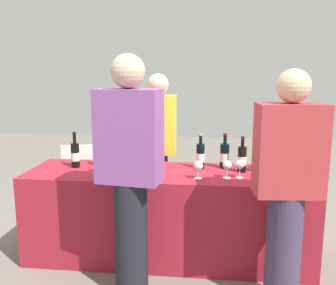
% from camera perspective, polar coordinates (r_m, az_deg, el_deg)
% --- Properties ---
extents(ground_plane, '(12.00, 12.00, 0.00)m').
position_cam_1_polar(ground_plane, '(3.41, 0.00, -16.86)').
color(ground_plane, slate).
extents(tasting_table, '(2.37, 0.69, 0.76)m').
position_cam_1_polar(tasting_table, '(3.25, 0.00, -10.95)').
color(tasting_table, maroon).
rests_on(tasting_table, ground_plane).
extents(wine_bottle_0, '(0.07, 0.07, 0.31)m').
position_cam_1_polar(wine_bottle_0, '(3.35, -14.02, -1.84)').
color(wine_bottle_0, black).
rests_on(wine_bottle_0, tasting_table).
extents(wine_bottle_1, '(0.07, 0.07, 0.29)m').
position_cam_1_polar(wine_bottle_1, '(3.35, -10.19, -1.76)').
color(wine_bottle_1, black).
rests_on(wine_bottle_1, tasting_table).
extents(wine_bottle_2, '(0.08, 0.08, 0.31)m').
position_cam_1_polar(wine_bottle_2, '(3.30, -7.07, -1.77)').
color(wine_bottle_2, black).
rests_on(wine_bottle_2, tasting_table).
extents(wine_bottle_3, '(0.07, 0.07, 0.31)m').
position_cam_1_polar(wine_bottle_3, '(3.22, 4.98, -2.04)').
color(wine_bottle_3, black).
rests_on(wine_bottle_3, tasting_table).
extents(wine_bottle_4, '(0.08, 0.08, 0.31)m').
position_cam_1_polar(wine_bottle_4, '(3.26, 8.67, -1.99)').
color(wine_bottle_4, black).
rests_on(wine_bottle_4, tasting_table).
extents(wine_bottle_5, '(0.07, 0.07, 0.30)m').
position_cam_1_polar(wine_bottle_5, '(3.16, 11.27, -2.48)').
color(wine_bottle_5, black).
rests_on(wine_bottle_5, tasting_table).
extents(wine_bottle_6, '(0.08, 0.08, 0.33)m').
position_cam_1_polar(wine_bottle_6, '(3.18, 14.14, -2.38)').
color(wine_bottle_6, black).
rests_on(wine_bottle_6, tasting_table).
extents(wine_bottle_7, '(0.08, 0.08, 0.32)m').
position_cam_1_polar(wine_bottle_7, '(3.25, 15.59, -2.16)').
color(wine_bottle_7, black).
rests_on(wine_bottle_7, tasting_table).
extents(wine_glass_0, '(0.08, 0.08, 0.15)m').
position_cam_1_polar(wine_glass_0, '(3.14, -10.65, -2.67)').
color(wine_glass_0, silver).
rests_on(wine_glass_0, tasting_table).
extents(wine_glass_1, '(0.08, 0.08, 0.14)m').
position_cam_1_polar(wine_glass_1, '(2.91, 4.67, -3.65)').
color(wine_glass_1, silver).
rests_on(wine_glass_1, tasting_table).
extents(wine_glass_2, '(0.07, 0.07, 0.14)m').
position_cam_1_polar(wine_glass_2, '(2.96, 9.05, -3.53)').
color(wine_glass_2, silver).
rests_on(wine_glass_2, tasting_table).
extents(wine_glass_3, '(0.07, 0.07, 0.15)m').
position_cam_1_polar(wine_glass_3, '(2.98, 10.95, -3.41)').
color(wine_glass_3, silver).
rests_on(wine_glass_3, tasting_table).
extents(wine_glass_4, '(0.07, 0.07, 0.14)m').
position_cam_1_polar(wine_glass_4, '(2.96, 14.83, -3.84)').
color(wine_glass_4, silver).
rests_on(wine_glass_4, tasting_table).
extents(wine_glass_5, '(0.07, 0.07, 0.14)m').
position_cam_1_polar(wine_glass_5, '(2.95, 16.42, -4.00)').
color(wine_glass_5, silver).
rests_on(wine_glass_5, tasting_table).
extents(server_pouring, '(0.36, 0.21, 1.56)m').
position_cam_1_polar(server_pouring, '(3.72, -1.50, -0.41)').
color(server_pouring, '#3F3351').
rests_on(server_pouring, ground_plane).
extents(guest_0, '(0.46, 0.29, 1.70)m').
position_cam_1_polar(guest_0, '(2.56, -5.87, -4.33)').
color(guest_0, black).
rests_on(guest_0, ground_plane).
extents(guest_1, '(0.45, 0.27, 1.60)m').
position_cam_1_polar(guest_1, '(2.56, 17.80, -6.21)').
color(guest_1, '#3F3351').
rests_on(guest_1, ground_plane).
extents(menu_board, '(0.51, 0.14, 0.78)m').
position_cam_1_polar(menu_board, '(4.30, -12.43, -5.51)').
color(menu_board, white).
rests_on(menu_board, ground_plane).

